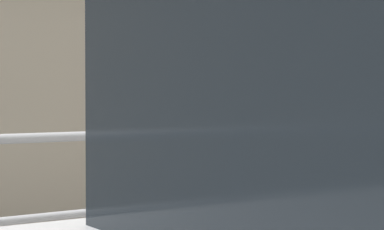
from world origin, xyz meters
The scene contains 3 objects.
parking_meter centered at (-0.29, 0.42, 1.11)m, with size 0.15×0.17×1.40m.
pedestrian_at_meter centered at (0.17, 0.43, 1.04)m, with size 0.63×0.52×1.62m.
background_railing centered at (0.00, 1.95, 0.92)m, with size 24.06×0.06×1.10m.
Camera 1 is at (-1.93, -2.12, 1.45)m, focal length 67.09 mm.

